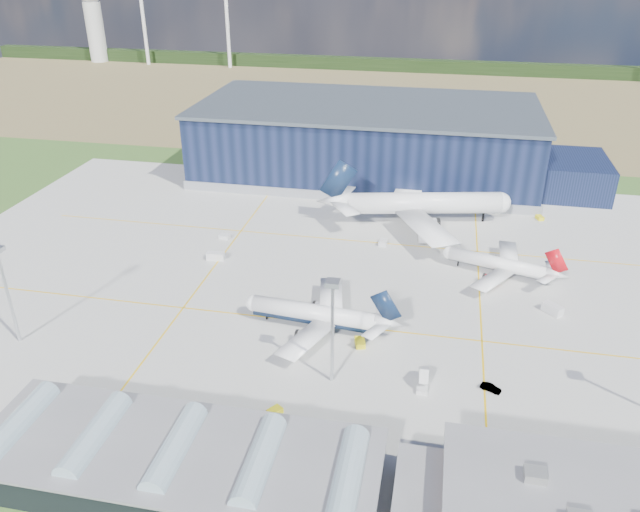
{
  "coord_description": "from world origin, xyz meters",
  "views": [
    {
      "loc": [
        27.5,
        -128.55,
        79.24
      ],
      "look_at": [
        -0.49,
        9.98,
        7.02
      ],
      "focal_mm": 35.0,
      "sensor_mm": 36.0,
      "label": 1
    }
  ],
  "objects_px": {
    "light_mast_center": "(332,315)",
    "car_b": "(491,388)",
    "gse_van_a": "(216,256)",
    "gse_tug_c": "(540,218)",
    "airliner_red": "(498,257)",
    "gse_tug_a": "(360,343)",
    "gse_cart_b": "(225,237)",
    "airliner_navy": "(314,305)",
    "gse_van_b": "(552,309)",
    "airstair": "(423,378)",
    "light_mast_west": "(4,280)",
    "gse_tug_b": "(275,412)",
    "hangar": "(374,143)",
    "gse_van_c": "(611,472)",
    "gse_cart_a": "(383,243)",
    "airliner_widebody": "(425,193)",
    "car_a": "(490,467)"
  },
  "relations": [
    {
      "from": "light_mast_west",
      "to": "gse_tug_a",
      "type": "bearing_deg",
      "value": 10.1
    },
    {
      "from": "gse_cart_a",
      "to": "airliner_red",
      "type": "bearing_deg",
      "value": -15.6
    },
    {
      "from": "gse_tug_a",
      "to": "gse_van_c",
      "type": "distance_m",
      "value": 54.07
    },
    {
      "from": "gse_cart_a",
      "to": "gse_cart_b",
      "type": "xyz_separation_m",
      "value": [
        -46.4,
        -5.14,
        -0.07
      ]
    },
    {
      "from": "light_mast_west",
      "to": "gse_cart_a",
      "type": "height_order",
      "value": "light_mast_west"
    },
    {
      "from": "airliner_widebody",
      "to": "gse_van_b",
      "type": "bearing_deg",
      "value": -67.44
    },
    {
      "from": "light_mast_west",
      "to": "gse_tug_b",
      "type": "distance_m",
      "value": 64.27
    },
    {
      "from": "gse_tug_b",
      "to": "gse_van_a",
      "type": "height_order",
      "value": "gse_van_a"
    },
    {
      "from": "airliner_widebody",
      "to": "gse_cart_b",
      "type": "distance_m",
      "value": 62.09
    },
    {
      "from": "hangar",
      "to": "car_a",
      "type": "relative_size",
      "value": 44.81
    },
    {
      "from": "light_mast_west",
      "to": "light_mast_center",
      "type": "distance_m",
      "value": 70.0
    },
    {
      "from": "gse_van_c",
      "to": "gse_van_b",
      "type": "bearing_deg",
      "value": -15.33
    },
    {
      "from": "gse_van_b",
      "to": "airstair",
      "type": "relative_size",
      "value": 1.09
    },
    {
      "from": "gse_tug_a",
      "to": "gse_cart_b",
      "type": "distance_m",
      "value": 65.53
    },
    {
      "from": "gse_tug_b",
      "to": "gse_van_a",
      "type": "bearing_deg",
      "value": 154.77
    },
    {
      "from": "light_mast_center",
      "to": "car_b",
      "type": "distance_m",
      "value": 34.59
    },
    {
      "from": "gse_van_a",
      "to": "airstair",
      "type": "relative_size",
      "value": 1.09
    },
    {
      "from": "airliner_red",
      "to": "car_a",
      "type": "relative_size",
      "value": 10.08
    },
    {
      "from": "gse_van_a",
      "to": "gse_tug_c",
      "type": "distance_m",
      "value": 101.92
    },
    {
      "from": "light_mast_west",
      "to": "gse_tug_b",
      "type": "relative_size",
      "value": 8.33
    },
    {
      "from": "gse_van_a",
      "to": "airliner_red",
      "type": "bearing_deg",
      "value": -90.73
    },
    {
      "from": "hangar",
      "to": "airliner_widebody",
      "type": "relative_size",
      "value": 2.4
    },
    {
      "from": "airliner_red",
      "to": "gse_tug_c",
      "type": "distance_m",
      "value": 43.11
    },
    {
      "from": "gse_tug_b",
      "to": "gse_van_b",
      "type": "xyz_separation_m",
      "value": [
        55.19,
        47.11,
        0.51
      ]
    },
    {
      "from": "airliner_widebody",
      "to": "car_a",
      "type": "distance_m",
      "value": 102.49
    },
    {
      "from": "airliner_navy",
      "to": "gse_tug_c",
      "type": "xyz_separation_m",
      "value": [
        57.15,
        74.0,
        -5.42
      ]
    },
    {
      "from": "gse_tug_b",
      "to": "airliner_red",
      "type": "bearing_deg",
      "value": 91.44
    },
    {
      "from": "gse_tug_a",
      "to": "light_mast_west",
      "type": "bearing_deg",
      "value": 174.72
    },
    {
      "from": "gse_van_a",
      "to": "gse_tug_c",
      "type": "xyz_separation_m",
      "value": [
        90.78,
        46.32,
        -0.45
      ]
    },
    {
      "from": "gse_van_b",
      "to": "car_a",
      "type": "height_order",
      "value": "gse_van_b"
    },
    {
      "from": "airliner_widebody",
      "to": "gse_cart_a",
      "type": "height_order",
      "value": "airliner_widebody"
    },
    {
      "from": "hangar",
      "to": "gse_cart_a",
      "type": "xyz_separation_m",
      "value": [
        10.52,
        -60.73,
        -10.89
      ]
    },
    {
      "from": "airliner_navy",
      "to": "gse_tug_a",
      "type": "height_order",
      "value": "airliner_navy"
    },
    {
      "from": "car_a",
      "to": "gse_van_a",
      "type": "bearing_deg",
      "value": 40.56
    },
    {
      "from": "hangar",
      "to": "gse_van_c",
      "type": "height_order",
      "value": "hangar"
    },
    {
      "from": "gse_tug_b",
      "to": "gse_tug_c",
      "type": "distance_m",
      "value": 119.14
    },
    {
      "from": "gse_van_b",
      "to": "car_a",
      "type": "relative_size",
      "value": 1.5
    },
    {
      "from": "airliner_red",
      "to": "car_b",
      "type": "height_order",
      "value": "airliner_red"
    },
    {
      "from": "light_mast_west",
      "to": "gse_van_b",
      "type": "xyz_separation_m",
      "value": [
        116.58,
        35.23,
        -14.32
      ]
    },
    {
      "from": "car_a",
      "to": "gse_tug_a",
      "type": "bearing_deg",
      "value": 32.65
    },
    {
      "from": "gse_cart_a",
      "to": "gse_van_b",
      "type": "bearing_deg",
      "value": -28.04
    },
    {
      "from": "gse_cart_b",
      "to": "car_a",
      "type": "height_order",
      "value": "gse_cart_b"
    },
    {
      "from": "light_mast_center",
      "to": "airliner_widebody",
      "type": "distance_m",
      "value": 83.98
    },
    {
      "from": "gse_cart_a",
      "to": "car_b",
      "type": "height_order",
      "value": "gse_cart_a"
    },
    {
      "from": "gse_tug_a",
      "to": "gse_van_a",
      "type": "height_order",
      "value": "gse_van_a"
    },
    {
      "from": "gse_cart_a",
      "to": "gse_tug_a",
      "type": "bearing_deg",
      "value": -83.79
    },
    {
      "from": "gse_tug_b",
      "to": "gse_van_c",
      "type": "distance_m",
      "value": 58.12
    },
    {
      "from": "airliner_navy",
      "to": "gse_cart_a",
      "type": "relative_size",
      "value": 11.05
    },
    {
      "from": "gse_van_a",
      "to": "airliner_widebody",
      "type": "bearing_deg",
      "value": -61.38
    },
    {
      "from": "gse_van_a",
      "to": "car_a",
      "type": "xyz_separation_m",
      "value": [
        71.31,
        -63.68,
        -0.51
      ]
    }
  ]
}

